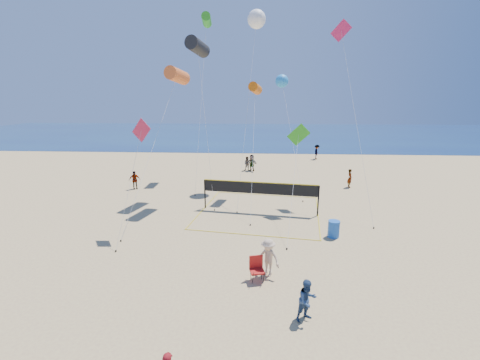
{
  "coord_description": "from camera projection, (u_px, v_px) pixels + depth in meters",
  "views": [
    {
      "loc": [
        1.15,
        -9.3,
        8.23
      ],
      "look_at": [
        0.49,
        2.0,
        5.24
      ],
      "focal_mm": 24.0,
      "sensor_mm": 36.0,
      "label": 1
    }
  ],
  "objects": [
    {
      "name": "ground",
      "position": [
        222.0,
        340.0,
        11.14
      ],
      "size": [
        120.0,
        120.0,
        0.0
      ],
      "primitive_type": "plane",
      "color": "tan",
      "rests_on": "ground"
    },
    {
      "name": "ocean",
      "position": [
        253.0,
        134.0,
        70.98
      ],
      "size": [
        140.0,
        50.0,
        0.03
      ],
      "primitive_type": "cube",
      "color": "navy",
      "rests_on": "ground"
    },
    {
      "name": "bystander_a",
      "position": [
        307.0,
        300.0,
        11.96
      ],
      "size": [
        1.01,
        0.93,
        1.66
      ],
      "primitive_type": "imported",
      "rotation": [
        0.0,
        0.0,
        0.5
      ],
      "color": "navy",
      "rests_on": "ground"
    },
    {
      "name": "bystander_b",
      "position": [
        268.0,
        257.0,
        14.92
      ],
      "size": [
        1.38,
        1.21,
        1.85
      ],
      "primitive_type": "imported",
      "rotation": [
        0.0,
        0.0,
        -0.55
      ],
      "color": "#CFAD8A",
      "rests_on": "ground"
    },
    {
      "name": "far_person_0",
      "position": [
        135.0,
        180.0,
        28.92
      ],
      "size": [
        1.06,
        0.79,
        1.67
      ],
      "primitive_type": "imported",
      "rotation": [
        0.0,
        0.0,
        0.45
      ],
      "color": "gray",
      "rests_on": "ground"
    },
    {
      "name": "far_person_1",
      "position": [
        252.0,
        163.0,
        35.88
      ],
      "size": [
        1.64,
        1.56,
        1.85
      ],
      "primitive_type": "imported",
      "rotation": [
        0.0,
        0.0,
        -0.74
      ],
      "color": "gray",
      "rests_on": "ground"
    },
    {
      "name": "far_person_2",
      "position": [
        350.0,
        178.0,
        29.41
      ],
      "size": [
        0.42,
        0.63,
        1.72
      ],
      "primitive_type": "imported",
      "rotation": [
        0.0,
        0.0,
        1.56
      ],
      "color": "gray",
      "rests_on": "ground"
    },
    {
      "name": "far_person_3",
      "position": [
        247.0,
        164.0,
        35.99
      ],
      "size": [
        0.89,
        0.76,
        1.6
      ],
      "primitive_type": "imported",
      "rotation": [
        0.0,
        0.0,
        -0.21
      ],
      "color": "gray",
      "rests_on": "ground"
    },
    {
      "name": "far_person_4",
      "position": [
        317.0,
        152.0,
        42.46
      ],
      "size": [
        0.97,
        1.37,
        1.93
      ],
      "primitive_type": "imported",
      "rotation": [
        0.0,
        0.0,
        1.35
      ],
      "color": "gray",
      "rests_on": "ground"
    },
    {
      "name": "camp_chair",
      "position": [
        257.0,
        267.0,
        14.59
      ],
      "size": [
        0.75,
        0.88,
        1.3
      ],
      "rotation": [
        0.0,
        0.0,
        0.24
      ],
      "color": "#AE1713",
      "rests_on": "ground"
    },
    {
      "name": "trash_barrel",
      "position": [
        334.0,
        229.0,
        19.14
      ],
      "size": [
        0.89,
        0.89,
        1.02
      ],
      "primitive_type": "cylinder",
      "rotation": [
        0.0,
        0.0,
        -0.41
      ],
      "color": "blue",
      "rests_on": "ground"
    },
    {
      "name": "volleyball_net",
      "position": [
        260.0,
        192.0,
        23.02
      ],
      "size": [
        9.5,
        9.38,
        2.26
      ],
      "rotation": [
        0.0,
        0.0,
        -0.14
      ],
      "color": "black",
      "rests_on": "ground"
    },
    {
      "name": "kite_0",
      "position": [
        177.0,
        76.0,
        24.66
      ],
      "size": [
        2.42,
        10.27,
        10.38
      ],
      "rotation": [
        0.0,
        0.0,
        -0.23
      ],
      "color": "orange",
      "rests_on": "ground"
    },
    {
      "name": "kite_1",
      "position": [
        198.0,
        47.0,
        23.38
      ],
      "size": [
        2.18,
        4.06,
        12.33
      ],
      "rotation": [
        0.0,
        0.0,
        -0.23
      ],
      "color": "black",
      "rests_on": "ground"
    },
    {
      "name": "kite_2",
      "position": [
        255.0,
        88.0,
        25.65
      ],
      "size": [
        1.14,
        8.24,
        9.28
      ],
      "rotation": [
        0.0,
        0.0,
        -0.21
      ],
      "color": "#CE5D0B",
      "rests_on": "ground"
    },
    {
      "name": "kite_3",
      "position": [
        140.0,
        137.0,
        18.6
      ],
      "size": [
        1.54,
        3.37,
        6.99
      ],
      "rotation": [
        0.0,
        0.0,
        -0.25
      ],
      "color": "#BD2043",
      "rests_on": "ground"
    },
    {
      "name": "kite_4",
      "position": [
        298.0,
        139.0,
        22.2
      ],
      "size": [
        2.0,
        6.71,
        6.37
      ],
      "rotation": [
        0.0,
        0.0,
        -0.01
      ],
      "color": "green",
      "rests_on": "ground"
    },
    {
      "name": "kite_5",
      "position": [
        343.0,
        43.0,
        23.83
      ],
      "size": [
        2.1,
        7.57,
        13.75
      ],
      "rotation": [
        0.0,
        0.0,
        -0.33
      ],
      "color": "#CE2056",
      "rests_on": "ground"
    },
    {
      "name": "kite_6",
      "position": [
        257.0,
        19.0,
        27.71
      ],
      "size": [
        2.06,
        9.55,
        15.4
      ],
      "rotation": [
        0.0,
        0.0,
        -0.1
      ],
      "color": "white",
      "rests_on": "ground"
    },
    {
      "name": "kite_7",
      "position": [
        282.0,
        81.0,
        29.75
      ],
      "size": [
        2.19,
        7.4,
        10.12
      ],
      "rotation": [
        0.0,
        0.0,
        0.04
      ],
      "color": "#228BE5",
      "rests_on": "ground"
    },
    {
      "name": "kite_8",
      "position": [
        207.0,
        20.0,
        30.94
      ],
      "size": [
        1.05,
        9.04,
        15.86
      ],
      "rotation": [
        0.0,
        0.0,
        0.09
      ],
      "color": "green",
      "rests_on": "ground"
    }
  ]
}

